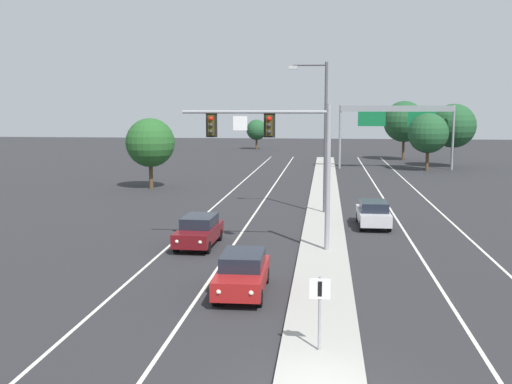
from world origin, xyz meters
The scene contains 17 objects.
median_island centered at (0.00, 18.00, 0.07)m, with size 2.40×110.00×0.15m, color #9E9B93.
lane_stripe_oncoming_center centered at (-4.70, 25.00, 0.00)m, with size 0.14×100.00×0.01m, color silver.
lane_stripe_receding_center centered at (4.70, 25.00, 0.00)m, with size 0.14×100.00×0.01m, color silver.
edge_stripe_left centered at (-8.00, 25.00, 0.00)m, with size 0.14×100.00×0.01m, color silver.
edge_stripe_right centered at (8.00, 25.00, 0.00)m, with size 0.14×100.00×0.01m, color silver.
overhead_signal_mast centered at (-2.16, 15.24, 5.33)m, with size 7.34×0.44×7.20m.
median_sign_post centered at (-0.05, 2.48, 1.59)m, with size 0.60×0.10×2.20m.
street_lamp_median centered at (-0.21, 26.24, 5.79)m, with size 2.58×0.28×10.00m.
car_oncoming_red centered at (-3.08, 8.14, 0.82)m, with size 1.88×4.49×1.58m.
car_oncoming_darkred centered at (-6.44, 15.87, 0.82)m, with size 1.89×4.50×1.58m.
car_receding_silver centered at (2.98, 22.24, 0.82)m, with size 1.87×4.49×1.58m.
highway_sign_gantry centered at (8.20, 57.98, 6.16)m, with size 13.28×0.42×7.50m.
tree_far_left_b centered at (-12.08, 91.20, 3.38)m, with size 3.59×3.59×5.19m.
tree_far_right_b centered at (10.70, 70.88, 5.32)m, with size 5.63×5.63×8.14m.
tree_far_right_c centered at (11.62, 56.41, 4.32)m, with size 4.57×4.57×6.61m.
tree_far_left_a centered at (-15.45, 37.83, 4.10)m, with size 4.34×4.34×6.28m.
tree_far_right_a centered at (15.38, 61.26, 5.02)m, with size 5.31×5.31×7.69m.
Camera 1 is at (0.05, -14.36, 7.12)m, focal length 42.36 mm.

